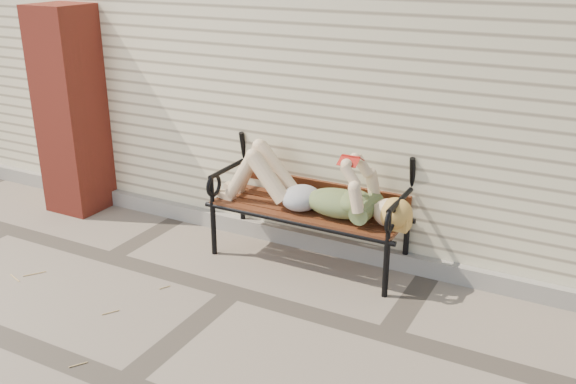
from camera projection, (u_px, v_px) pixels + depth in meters
The scene contains 6 objects.
ground at pixel (233, 292), 4.93m from camera, with size 80.00×80.00×0.00m, color #7C6E5F.
house_wall at pixel (380, 45), 6.87m from camera, with size 8.00×4.00×3.00m, color beige.
foundation_strip at pixel (292, 236), 5.70m from camera, with size 8.00×0.10×0.15m, color gray.
brick_pillar at pixel (71, 111), 6.20m from camera, with size 0.50×0.50×2.00m, color maroon.
garden_bench at pixel (314, 187), 5.27m from camera, with size 1.76×0.70×1.14m.
reading_woman at pixel (308, 188), 5.13m from camera, with size 1.66×0.38×0.52m.
Camera 1 is at (2.40, -3.62, 2.48)m, focal length 40.00 mm.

